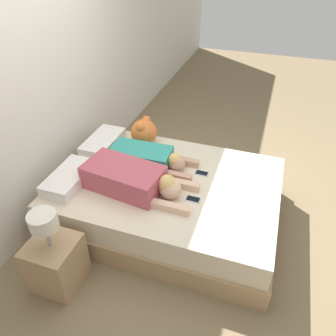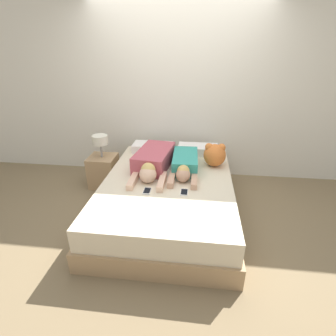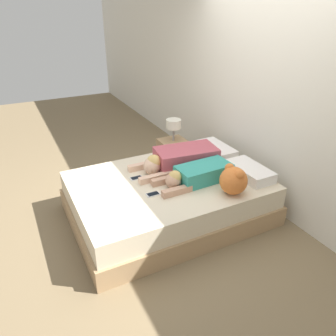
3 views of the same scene
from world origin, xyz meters
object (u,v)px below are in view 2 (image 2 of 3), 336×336
object	(u,v)px
pillow_head_left	(153,147)
cell_phone_right	(184,192)
plush_toy	(215,155)
cell_phone_left	(147,191)
nightstand	(103,168)
bed	(168,197)
pillow_head_right	(198,149)
person_right	(185,164)
person_left	(153,161)

from	to	relation	value
pillow_head_left	cell_phone_right	size ratio (longest dim) A/B	4.13
plush_toy	cell_phone_left	bearing A→B (deg)	-133.87
plush_toy	nightstand	xyz separation A→B (m)	(-1.60, 0.15, -0.36)
bed	pillow_head_right	xyz separation A→B (m)	(0.34, 0.88, 0.30)
pillow_head_left	pillow_head_right	xyz separation A→B (m)	(0.68, 0.00, 0.00)
pillow_head_left	person_right	bearing A→B (deg)	-50.09
cell_phone_left	bed	bearing A→B (deg)	57.77
cell_phone_right	nightstand	bearing A→B (deg)	144.13
pillow_head_left	person_left	size ratio (longest dim) A/B	0.54
cell_phone_right	plush_toy	size ratio (longest dim) A/B	0.46
person_right	bed	bearing A→B (deg)	-124.80
person_left	cell_phone_left	distance (m)	0.58
bed	person_left	bearing A→B (deg)	129.76
plush_toy	bed	bearing A→B (deg)	-139.59
plush_toy	pillow_head_right	bearing A→B (deg)	118.29
nightstand	pillow_head_left	bearing A→B (deg)	20.18
bed	plush_toy	bearing A→B (deg)	40.41
cell_phone_right	plush_toy	xyz separation A→B (m)	(0.35, 0.76, 0.15)
pillow_head_right	person_right	distance (m)	0.64
person_left	cell_phone_right	size ratio (longest dim) A/B	7.65
person_right	nightstand	size ratio (longest dim) A/B	1.14
person_right	plush_toy	xyz separation A→B (m)	(0.38, 0.22, 0.07)
bed	person_left	size ratio (longest dim) A/B	2.03
cell_phone_left	cell_phone_right	bearing A→B (deg)	3.00
plush_toy	person_left	bearing A→B (deg)	-165.06
pillow_head_right	cell_phone_right	bearing A→B (deg)	-96.25
cell_phone_left	plush_toy	distance (m)	1.09
cell_phone_left	plush_toy	xyz separation A→B (m)	(0.75, 0.78, 0.15)
pillow_head_left	cell_phone_left	xyz separation A→B (m)	(0.15, -1.19, -0.05)
person_left	bed	bearing A→B (deg)	-50.24
person_right	nightstand	xyz separation A→B (m)	(-1.22, 0.36, -0.30)
cell_phone_left	nightstand	world-z (taller)	nightstand
person_left	nightstand	size ratio (longest dim) A/B	1.37
pillow_head_left	bed	bearing A→B (deg)	-68.93
pillow_head_right	cell_phone_right	distance (m)	1.17
cell_phone_left	person_left	bearing A→B (deg)	92.89
pillow_head_left	nightstand	xyz separation A→B (m)	(-0.70, -0.26, -0.27)
pillow_head_left	nightstand	distance (m)	0.79
bed	plush_toy	world-z (taller)	plush_toy
pillow_head_right	cell_phone_left	distance (m)	1.30
pillow_head_left	person_right	distance (m)	0.81
person_right	plush_toy	bearing A→B (deg)	29.71
cell_phone_left	nightstand	size ratio (longest dim) A/B	0.18
plush_toy	person_right	bearing A→B (deg)	-150.29
bed	cell_phone_right	world-z (taller)	cell_phone_right
cell_phone_left	cell_phone_right	world-z (taller)	same
pillow_head_left	person_right	xyz separation A→B (m)	(0.52, -0.62, 0.03)
bed	plush_toy	size ratio (longest dim) A/B	7.09
person_left	person_right	world-z (taller)	person_left
pillow_head_left	person_left	bearing A→B (deg)	-79.18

